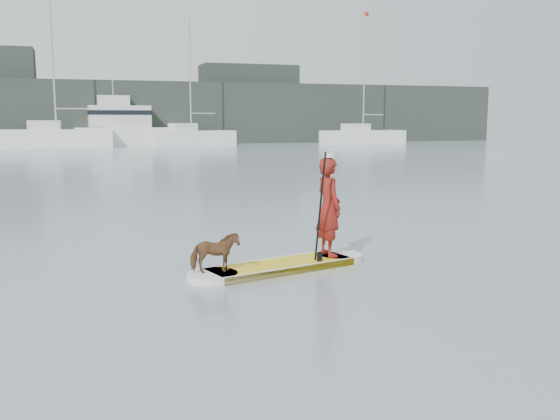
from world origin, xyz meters
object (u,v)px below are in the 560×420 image
object	(u,v)px
paddler	(329,207)
sailboat_f	(362,135)
sailboat_d	(56,136)
motor_yacht_a	(126,127)
paddleboard	(280,266)
dog	(215,253)
sailboat_e	(191,137)

from	to	relation	value
paddler	sailboat_f	size ratio (longest dim) A/B	0.14
sailboat_d	motor_yacht_a	size ratio (longest dim) A/B	1.35
paddleboard	paddler	world-z (taller)	paddler
paddleboard	sailboat_f	xyz separation A→B (m)	(23.36, 45.55, 0.78)
dog	sailboat_f	size ratio (longest dim) A/B	0.06
sailboat_f	motor_yacht_a	bearing A→B (deg)	162.65
motor_yacht_a	paddler	bearing A→B (deg)	-91.65
paddler	motor_yacht_a	xyz separation A→B (m)	(0.49, 49.77, 0.72)
paddler	dog	world-z (taller)	paddler
paddleboard	sailboat_e	distance (m)	47.28
paddleboard	sailboat_e	world-z (taller)	sailboat_e
dog	sailboat_f	world-z (taller)	sailboat_f
dog	sailboat_e	world-z (taller)	sailboat_e
dog	motor_yacht_a	world-z (taller)	motor_yacht_a
sailboat_e	sailboat_f	bearing A→B (deg)	-14.39
dog	motor_yacht_a	xyz separation A→B (m)	(2.62, 50.33, 1.26)
sailboat_f	paddler	bearing A→B (deg)	-122.10
sailboat_d	sailboat_e	world-z (taller)	sailboat_d
sailboat_f	motor_yacht_a	distance (m)	22.37
paddler	dog	distance (m)	2.26
paddleboard	sailboat_e	size ratio (longest dim) A/B	0.28
paddler	sailboat_f	world-z (taller)	sailboat_f
sailboat_e	sailboat_f	distance (m)	16.54
paddleboard	motor_yacht_a	bearing A→B (deg)	73.47
sailboat_d	sailboat_e	distance (m)	11.51
paddler	sailboat_f	distance (m)	50.52
sailboat_d	sailboat_e	bearing A→B (deg)	0.06
paddler	sailboat_e	world-z (taller)	sailboat_e
paddleboard	paddler	bearing A→B (deg)	0.00
paddler	dog	xyz separation A→B (m)	(-2.12, -0.56, -0.54)
paddler	motor_yacht_a	world-z (taller)	motor_yacht_a
sailboat_f	sailboat_d	bearing A→B (deg)	170.49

